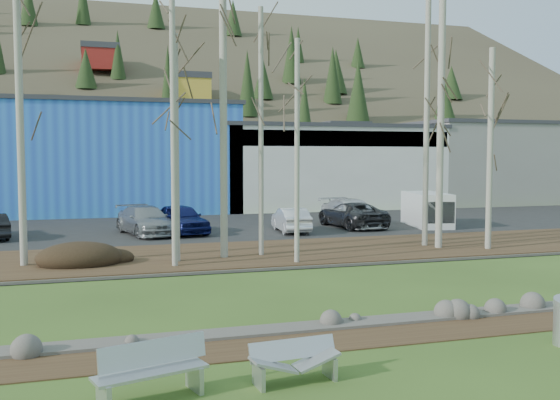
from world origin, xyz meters
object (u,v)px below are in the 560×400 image
object	(u,v)px
car_6	(352,213)
van_white	(428,210)
bench_damaged	(294,361)
car_4	(291,220)
car_3	(181,219)
car_5	(352,215)
bench_intact	(152,371)
car_2	(146,220)

from	to	relation	value
car_6	van_white	distance (m)	4.50
bench_damaged	car_4	distance (m)	22.17
bench_damaged	van_white	world-z (taller)	van_white
car_3	van_white	xyz separation A→B (m)	(14.40, -0.69, 0.20)
car_4	car_5	world-z (taller)	car_5
bench_intact	car_6	xyz separation A→B (m)	(13.62, 22.61, 0.45)
bench_damaged	car_5	xyz separation A→B (m)	(10.86, 22.30, 0.48)
car_4	car_6	size ratio (longest dim) A/B	0.73
car_2	bench_damaged	bearing A→B (deg)	-101.81
car_2	car_6	distance (m)	11.85
car_6	car_2	bearing A→B (deg)	177.88
car_2	car_3	size ratio (longest dim) A/B	1.12
bench_damaged	car_3	bearing A→B (deg)	82.60
bench_damaged	car_5	size ratio (longest dim) A/B	0.34
bench_damaged	car_6	world-z (taller)	car_6
car_4	car_6	world-z (taller)	car_6
bench_intact	bench_damaged	world-z (taller)	bench_intact
car_5	car_6	size ratio (longest dim) A/B	0.94
car_5	van_white	size ratio (longest dim) A/B	1.10
car_2	car_3	world-z (taller)	car_3
bench_intact	car_2	world-z (taller)	car_2
car_3	car_4	size ratio (longest dim) A/B	1.14
car_4	car_5	xyz separation A→B (m)	(4.10, 1.19, 0.06)
bench_intact	car_5	distance (m)	26.14
bench_intact	bench_damaged	xyz separation A→B (m)	(2.65, 0.07, -0.11)
car_3	car_5	bearing A→B (deg)	-13.31
bench_intact	van_white	xyz separation A→B (m)	(17.99, 21.57, 0.62)
bench_intact	bench_damaged	distance (m)	2.65
car_3	car_6	xyz separation A→B (m)	(10.02, 0.35, 0.02)
car_6	bench_damaged	bearing A→B (deg)	-119.22
car_5	van_white	bearing A→B (deg)	164.63
car_3	car_4	world-z (taller)	car_3
van_white	car_3	bearing A→B (deg)	-170.52
van_white	bench_intact	bearing A→B (deg)	-117.60
bench_damaged	van_white	size ratio (longest dim) A/B	0.37
car_6	car_4	bearing A→B (deg)	-164.56
car_5	car_4	bearing A→B (deg)	10.98
car_2	car_4	bearing A→B (deg)	-22.92
car_6	van_white	bearing A→B (deg)	-16.64
car_3	van_white	distance (m)	14.42
car_3	car_4	xyz separation A→B (m)	(5.81, -1.08, -0.12)
car_5	car_2	bearing A→B (deg)	-5.21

